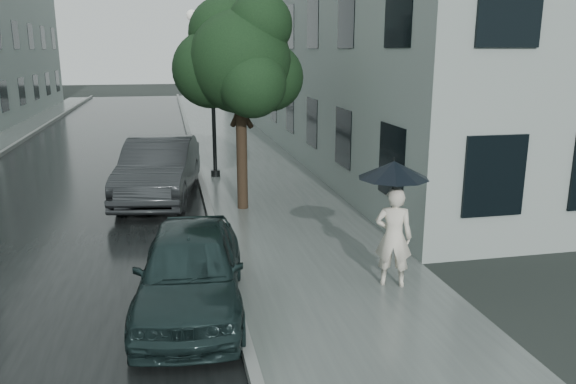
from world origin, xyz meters
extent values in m
plane|color=black|center=(0.00, 0.00, 0.00)|extent=(120.00, 120.00, 0.00)
cube|color=slate|center=(0.25, 12.00, 0.00)|extent=(3.50, 60.00, 0.01)
cube|color=slate|center=(-1.57, 12.00, 0.07)|extent=(0.15, 60.00, 0.15)
cube|color=black|center=(-5.08, 12.00, 0.00)|extent=(6.85, 60.00, 0.00)
cube|color=gray|center=(5.50, 19.50, 4.50)|extent=(7.00, 36.00, 9.00)
cube|color=black|center=(2.02, 19.50, 4.50)|extent=(0.08, 32.40, 7.20)
cube|color=black|center=(-10.32, 30.00, 4.00)|extent=(0.08, 16.20, 6.40)
imported|color=beige|center=(1.09, 0.74, 0.84)|extent=(0.72, 0.61, 1.67)
cylinder|color=black|center=(1.04, 0.74, 1.42)|extent=(0.02, 0.02, 0.82)
cone|color=black|center=(1.04, 0.74, 1.97)|extent=(1.45, 1.45, 0.28)
cylinder|color=black|center=(1.04, 0.74, 2.13)|extent=(0.02, 0.02, 0.08)
cylinder|color=black|center=(1.04, 0.74, 0.98)|extent=(0.03, 0.03, 0.06)
cylinder|color=#332619|center=(-0.72, 5.92, 1.31)|extent=(0.26, 0.26, 2.62)
sphere|color=#1A3A1A|center=(-0.72, 5.92, 3.54)|extent=(2.39, 2.39, 2.39)
sphere|color=#1A3A1A|center=(0.02, 6.20, 3.17)|extent=(1.65, 1.65, 1.65)
sphere|color=#1A3A1A|center=(-1.36, 6.29, 3.36)|extent=(1.84, 1.84, 1.84)
sphere|color=#1A3A1A|center=(-0.54, 5.28, 3.08)|extent=(1.55, 1.55, 1.55)
sphere|color=#1A3A1A|center=(-0.99, 6.47, 4.19)|extent=(1.74, 1.74, 1.74)
sphere|color=#1A3A1A|center=(-0.27, 5.74, 4.37)|extent=(1.48, 1.48, 1.48)
cylinder|color=black|center=(-1.08, 9.68, 2.41)|extent=(0.12, 0.12, 4.82)
cylinder|color=black|center=(-1.08, 9.68, 0.10)|extent=(0.28, 0.28, 0.20)
cylinder|color=black|center=(-1.32, 9.62, 4.82)|extent=(0.51, 0.20, 0.08)
sphere|color=silver|center=(-1.61, 9.55, 4.77)|extent=(0.32, 0.32, 0.32)
imported|color=black|center=(-2.20, 0.50, 0.65)|extent=(1.90, 3.94, 1.30)
imported|color=#232628|center=(-2.72, 7.32, 0.79)|extent=(2.35, 4.95, 1.57)
camera|label=1|loc=(-2.41, -7.42, 3.81)|focal=35.00mm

